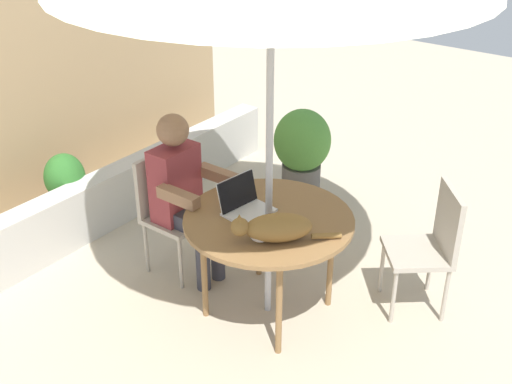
% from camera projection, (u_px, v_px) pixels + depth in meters
% --- Properties ---
extents(ground_plane, '(14.00, 14.00, 0.00)m').
position_uv_depth(ground_plane, '(268.00, 309.00, 4.35)').
color(ground_plane, '#BCAD93').
extents(fence_back, '(4.54, 0.08, 1.93)m').
position_uv_depth(fence_back, '(27.00, 100.00, 5.18)').
color(fence_back, tan).
rests_on(fence_back, ground).
extents(planter_wall_low, '(4.08, 0.20, 0.47)m').
position_uv_depth(planter_wall_low, '(96.00, 205.00, 5.15)').
color(planter_wall_low, beige).
rests_on(planter_wall_low, ground).
extents(patio_table, '(1.08, 1.08, 0.73)m').
position_uv_depth(patio_table, '(269.00, 225.00, 4.03)').
color(patio_table, olive).
rests_on(patio_table, ground).
extents(chair_occupied, '(0.40, 0.40, 0.89)m').
position_uv_depth(chair_occupied, '(168.00, 204.00, 4.57)').
color(chair_occupied, '#B2A899').
rests_on(chair_occupied, ground).
extents(chair_empty, '(0.56, 0.56, 0.89)m').
position_uv_depth(chair_empty, '(431.00, 241.00, 4.15)').
color(chair_empty, '#B2A899').
rests_on(chair_empty, ground).
extents(person_seated, '(0.48, 0.48, 1.23)m').
position_uv_depth(person_seated, '(183.00, 189.00, 4.41)').
color(person_seated, maroon).
rests_on(person_seated, ground).
extents(laptop, '(0.33, 0.29, 0.21)m').
position_uv_depth(laptop, '(243.00, 202.00, 4.06)').
color(laptop, silver).
rests_on(laptop, patio_table).
extents(cat, '(0.46, 0.52, 0.17)m').
position_uv_depth(cat, '(274.00, 228.00, 3.74)').
color(cat, olive).
rests_on(cat, patio_table).
extents(potted_plant_near_fence, '(0.49, 0.49, 0.87)m').
position_uv_depth(potted_plant_near_fence, '(302.00, 151.00, 5.43)').
color(potted_plant_near_fence, '#595654').
rests_on(potted_plant_near_fence, ground).
extents(potted_plant_by_chair, '(0.33, 0.33, 0.65)m').
position_uv_depth(potted_plant_by_chair, '(66.00, 187.00, 5.15)').
color(potted_plant_by_chair, '#9E5138').
rests_on(potted_plant_by_chair, ground).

